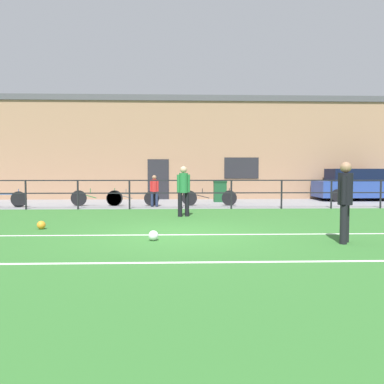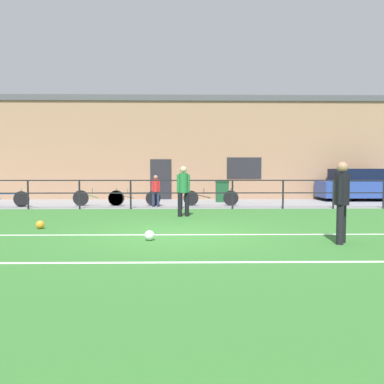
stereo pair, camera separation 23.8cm
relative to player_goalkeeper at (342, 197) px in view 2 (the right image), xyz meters
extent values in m
cube|color=#33702D|center=(-3.37, 1.30, -0.98)|extent=(60.00, 44.00, 0.04)
cube|color=white|center=(-3.37, 1.15, -0.96)|extent=(36.00, 0.11, 0.00)
cube|color=white|center=(-3.37, -1.61, -0.96)|extent=(36.00, 0.11, 0.00)
cube|color=gray|center=(-3.37, 9.80, -0.95)|extent=(48.00, 5.00, 0.02)
cylinder|color=black|center=(-9.37, 7.30, -0.38)|extent=(0.07, 0.07, 1.15)
cylinder|color=black|center=(-7.37, 7.30, -0.38)|extent=(0.07, 0.07, 1.15)
cylinder|color=black|center=(-5.37, 7.30, -0.38)|extent=(0.07, 0.07, 1.15)
cylinder|color=black|center=(-3.37, 7.30, -0.38)|extent=(0.07, 0.07, 1.15)
cylinder|color=black|center=(-1.37, 7.30, -0.38)|extent=(0.07, 0.07, 1.15)
cylinder|color=black|center=(0.63, 7.30, -0.38)|extent=(0.07, 0.07, 1.15)
cylinder|color=black|center=(2.63, 7.30, -0.38)|extent=(0.07, 0.07, 1.15)
cylinder|color=black|center=(4.63, 7.30, -0.38)|extent=(0.07, 0.07, 1.15)
cube|color=black|center=(-3.37, 7.30, 0.17)|extent=(36.00, 0.04, 0.04)
cube|color=black|center=(-3.37, 7.30, -0.33)|extent=(36.00, 0.04, 0.04)
cube|color=#A37A5B|center=(-3.37, 13.50, 1.60)|extent=(28.00, 2.40, 5.11)
cube|color=#232328|center=(-4.50, 12.29, 0.09)|extent=(1.10, 0.04, 2.10)
cube|color=#232328|center=(-0.16, 12.29, 0.69)|extent=(1.80, 0.04, 1.10)
cube|color=#4C4C51|center=(-3.37, 13.50, 4.30)|extent=(28.00, 2.56, 0.30)
cylinder|color=black|center=(-0.07, -0.11, -0.56)|extent=(0.15, 0.15, 0.80)
cylinder|color=black|center=(0.07, 0.11, -0.56)|extent=(0.15, 0.15, 0.80)
cylinder|color=black|center=(0.00, 0.00, 0.17)|extent=(0.30, 0.30, 0.66)
sphere|color=#A37556|center=(0.00, 0.00, 0.62)|extent=(0.23, 0.23, 0.23)
cylinder|color=black|center=(-0.10, -0.15, 0.15)|extent=(0.10, 0.10, 0.59)
cylinder|color=black|center=(0.10, 0.15, 0.15)|extent=(0.10, 0.10, 0.59)
cylinder|color=black|center=(-3.40, 4.77, -0.57)|extent=(0.14, 0.14, 0.78)
cylinder|color=black|center=(-3.17, 4.86, -0.57)|extent=(0.14, 0.14, 0.78)
cylinder|color=#237038|center=(-3.29, 4.81, 0.15)|extent=(0.29, 0.29, 0.65)
sphere|color=tan|center=(-3.29, 4.81, 0.59)|extent=(0.22, 0.22, 0.22)
cylinder|color=#237038|center=(-3.45, 4.75, 0.13)|extent=(0.10, 0.10, 0.58)
cylinder|color=#237038|center=(-3.12, 4.87, 0.13)|extent=(0.10, 0.10, 0.58)
sphere|color=orange|center=(-6.99, 2.16, -0.85)|extent=(0.21, 0.21, 0.21)
sphere|color=white|center=(-3.99, 0.43, -0.85)|extent=(0.22, 0.22, 0.22)
cylinder|color=#232D4C|center=(-4.35, 8.14, -0.63)|extent=(0.11, 0.11, 0.62)
cylinder|color=#232D4C|center=(-4.54, 8.12, -0.63)|extent=(0.11, 0.11, 0.62)
cylinder|color=red|center=(-4.45, 8.13, -0.07)|extent=(0.23, 0.23, 0.51)
sphere|color=#A37556|center=(-4.45, 8.13, 0.28)|extent=(0.17, 0.17, 0.17)
cylinder|color=red|center=(-4.31, 8.14, -0.08)|extent=(0.08, 0.08, 0.46)
cylinder|color=red|center=(-4.59, 8.12, -0.08)|extent=(0.08, 0.08, 0.46)
cube|color=#28428E|center=(5.58, 11.26, -0.37)|extent=(4.22, 1.74, 0.80)
cube|color=black|center=(5.37, 11.26, 0.34)|extent=(2.53, 1.46, 0.61)
cylinder|color=black|center=(4.14, 10.42, -0.64)|extent=(0.60, 0.18, 0.60)
cylinder|color=black|center=(4.14, 12.10, -0.64)|extent=(0.60, 0.18, 0.60)
cylinder|color=black|center=(7.02, 12.10, -0.64)|extent=(0.60, 0.18, 0.60)
cylinder|color=black|center=(-7.64, 8.50, -0.61)|extent=(0.66, 0.04, 0.66)
cylinder|color=black|center=(-6.14, 8.50, -0.61)|extent=(0.66, 0.04, 0.66)
cube|color=#1E6633|center=(-6.89, 8.50, -0.39)|extent=(1.17, 0.04, 0.04)
cube|color=#1E6633|center=(-7.27, 8.50, -0.50)|extent=(0.73, 0.03, 0.24)
cylinder|color=#1E6633|center=(-7.16, 8.50, -0.29)|extent=(0.03, 0.03, 0.20)
cylinder|color=#1E6633|center=(-6.14, 8.50, -0.32)|extent=(0.03, 0.03, 0.28)
cylinder|color=black|center=(-9.96, 8.08, -0.61)|extent=(0.65, 0.04, 0.65)
cube|color=#234C99|center=(-10.77, 8.08, -0.40)|extent=(1.27, 0.04, 0.04)
cylinder|color=#234C99|center=(-9.96, 8.08, -0.33)|extent=(0.03, 0.03, 0.28)
cylinder|color=black|center=(-2.99, 8.50, -0.62)|extent=(0.65, 0.04, 0.65)
cylinder|color=black|center=(-1.29, 8.50, -0.62)|extent=(0.65, 0.04, 0.65)
cube|color=black|center=(-2.14, 8.50, -0.40)|extent=(1.33, 0.04, 0.04)
cube|color=black|center=(-2.57, 8.50, -0.51)|extent=(0.83, 0.03, 0.24)
cylinder|color=black|center=(-2.44, 8.50, -0.30)|extent=(0.03, 0.03, 0.20)
cylinder|color=black|center=(-1.29, 8.50, -0.33)|extent=(0.03, 0.03, 0.28)
cylinder|color=black|center=(-6.18, 8.50, -0.62)|extent=(0.63, 0.04, 0.63)
cylinder|color=black|center=(-4.59, 8.50, -0.62)|extent=(0.63, 0.04, 0.63)
cube|color=#4C5156|center=(-5.39, 8.50, -0.42)|extent=(1.24, 0.04, 0.04)
cube|color=#4C5156|center=(-5.78, 8.50, -0.52)|extent=(0.77, 0.03, 0.23)
cylinder|color=#4C5156|center=(-5.66, 8.50, -0.32)|extent=(0.03, 0.03, 0.20)
cylinder|color=#4C5156|center=(-4.59, 8.50, -0.35)|extent=(0.03, 0.03, 0.28)
cube|color=#194C28|center=(-1.47, 10.56, -0.48)|extent=(0.59, 0.49, 0.93)
cube|color=#143D20|center=(-1.47, 10.56, 0.03)|extent=(0.62, 0.53, 0.08)
camera|label=1|loc=(-3.45, -7.89, 0.55)|focal=36.30mm
camera|label=2|loc=(-3.21, -7.89, 0.55)|focal=36.30mm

